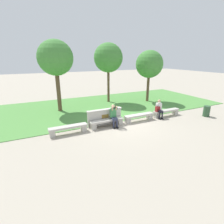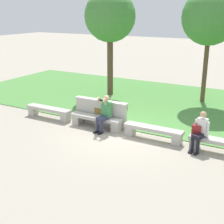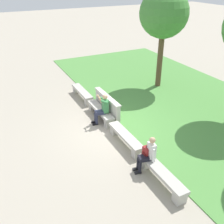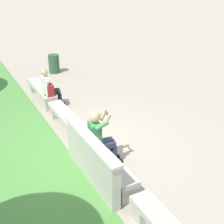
{
  "view_description": "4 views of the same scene",
  "coord_description": "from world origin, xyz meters",
  "px_view_note": "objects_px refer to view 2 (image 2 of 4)",
  "views": [
    {
      "loc": [
        -5.13,
        -8.94,
        4.04
      ],
      "look_at": [
        -0.87,
        -0.13,
        0.93
      ],
      "focal_mm": 28.0,
      "sensor_mm": 36.0,
      "label": 1
    },
    {
      "loc": [
        4.79,
        -9.33,
        4.24
      ],
      "look_at": [
        -0.1,
        -0.64,
        0.97
      ],
      "focal_mm": 50.0,
      "sensor_mm": 36.0,
      "label": 2
    },
    {
      "loc": [
        8.29,
        -4.12,
        5.81
      ],
      "look_at": [
        0.02,
        -0.01,
        0.85
      ],
      "focal_mm": 42.0,
      "sensor_mm": 36.0,
      "label": 3
    },
    {
      "loc": [
        -6.02,
        2.48,
        4.14
      ],
      "look_at": [
        -0.09,
        -0.72,
        0.89
      ],
      "focal_mm": 50.0,
      "sensor_mm": 36.0,
      "label": 4
    }
  ],
  "objects_px": {
    "bench_main": "(49,111)",
    "backpack": "(197,131)",
    "person_distant": "(200,130)",
    "person_photographer": "(105,111)",
    "tree_behind_wall": "(210,18)",
    "bench_mid": "(153,131)",
    "bench_far": "(223,145)",
    "tree_left_background": "(110,17)",
    "bench_near": "(96,120)"
  },
  "relations": [
    {
      "from": "person_photographer",
      "to": "backpack",
      "type": "distance_m",
      "value": 3.36
    },
    {
      "from": "bench_mid",
      "to": "tree_left_background",
      "type": "distance_m",
      "value": 7.17
    },
    {
      "from": "tree_left_background",
      "to": "bench_far",
      "type": "bearing_deg",
      "value": -34.43
    },
    {
      "from": "bench_main",
      "to": "bench_far",
      "type": "relative_size",
      "value": 1.0
    },
    {
      "from": "bench_main",
      "to": "bench_mid",
      "type": "relative_size",
      "value": 1.0
    },
    {
      "from": "person_distant",
      "to": "tree_left_background",
      "type": "distance_m",
      "value": 8.1
    },
    {
      "from": "tree_left_background",
      "to": "bench_near",
      "type": "bearing_deg",
      "value": -66.47
    },
    {
      "from": "person_distant",
      "to": "bench_mid",
      "type": "bearing_deg",
      "value": 177.67
    },
    {
      "from": "bench_far",
      "to": "tree_left_background",
      "type": "height_order",
      "value": "tree_left_background"
    },
    {
      "from": "bench_far",
      "to": "person_distant",
      "type": "xyz_separation_m",
      "value": [
        -0.71,
        -0.06,
        0.37
      ]
    },
    {
      "from": "bench_main",
      "to": "bench_far",
      "type": "distance_m",
      "value": 6.91
    },
    {
      "from": "person_photographer",
      "to": "backpack",
      "type": "xyz_separation_m",
      "value": [
        3.36,
        0.04,
        -0.11
      ]
    },
    {
      "from": "backpack",
      "to": "tree_behind_wall",
      "type": "distance_m",
      "value": 6.53
    },
    {
      "from": "bench_main",
      "to": "tree_behind_wall",
      "type": "relative_size",
      "value": 0.4
    },
    {
      "from": "bench_mid",
      "to": "tree_behind_wall",
      "type": "height_order",
      "value": "tree_behind_wall"
    },
    {
      "from": "person_distant",
      "to": "person_photographer",
      "type": "bearing_deg",
      "value": -179.8
    },
    {
      "from": "bench_mid",
      "to": "backpack",
      "type": "relative_size",
      "value": 4.84
    },
    {
      "from": "bench_main",
      "to": "bench_mid",
      "type": "height_order",
      "value": "same"
    },
    {
      "from": "person_photographer",
      "to": "person_distant",
      "type": "xyz_separation_m",
      "value": [
        3.48,
        0.01,
        -0.06
      ]
    },
    {
      "from": "bench_far",
      "to": "tree_behind_wall",
      "type": "height_order",
      "value": "tree_behind_wall"
    },
    {
      "from": "person_photographer",
      "to": "person_distant",
      "type": "height_order",
      "value": "person_photographer"
    },
    {
      "from": "person_photographer",
      "to": "tree_behind_wall",
      "type": "xyz_separation_m",
      "value": [
        2.21,
        5.55,
        3.19
      ]
    },
    {
      "from": "bench_mid",
      "to": "person_photographer",
      "type": "height_order",
      "value": "person_photographer"
    },
    {
      "from": "tree_behind_wall",
      "to": "person_distant",
      "type": "bearing_deg",
      "value": -77.06
    },
    {
      "from": "bench_mid",
      "to": "person_photographer",
      "type": "bearing_deg",
      "value": -177.67
    },
    {
      "from": "bench_main",
      "to": "bench_near",
      "type": "distance_m",
      "value": 2.3
    },
    {
      "from": "bench_near",
      "to": "backpack",
      "type": "relative_size",
      "value": 4.84
    },
    {
      "from": "bench_far",
      "to": "tree_behind_wall",
      "type": "bearing_deg",
      "value": 109.89
    },
    {
      "from": "bench_mid",
      "to": "bench_far",
      "type": "distance_m",
      "value": 2.3
    },
    {
      "from": "bench_main",
      "to": "backpack",
      "type": "height_order",
      "value": "backpack"
    },
    {
      "from": "bench_near",
      "to": "person_photographer",
      "type": "xyz_separation_m",
      "value": [
        0.42,
        -0.08,
        0.43
      ]
    },
    {
      "from": "bench_main",
      "to": "person_distant",
      "type": "bearing_deg",
      "value": -0.6
    },
    {
      "from": "bench_far",
      "to": "tree_behind_wall",
      "type": "distance_m",
      "value": 6.86
    },
    {
      "from": "bench_main",
      "to": "bench_mid",
      "type": "bearing_deg",
      "value": 0.0
    },
    {
      "from": "bench_near",
      "to": "tree_behind_wall",
      "type": "xyz_separation_m",
      "value": [
        2.62,
        5.48,
        3.62
      ]
    },
    {
      "from": "person_distant",
      "to": "backpack",
      "type": "xyz_separation_m",
      "value": [
        -0.12,
        0.02,
        -0.05
      ]
    },
    {
      "from": "person_photographer",
      "to": "tree_behind_wall",
      "type": "relative_size",
      "value": 0.25
    },
    {
      "from": "bench_main",
      "to": "person_photographer",
      "type": "distance_m",
      "value": 2.75
    },
    {
      "from": "bench_main",
      "to": "bench_far",
      "type": "height_order",
      "value": "same"
    },
    {
      "from": "tree_left_background",
      "to": "bench_main",
      "type": "bearing_deg",
      "value": -94.37
    },
    {
      "from": "bench_far",
      "to": "backpack",
      "type": "height_order",
      "value": "backpack"
    },
    {
      "from": "bench_near",
      "to": "bench_mid",
      "type": "distance_m",
      "value": 2.3
    },
    {
      "from": "bench_main",
      "to": "person_distant",
      "type": "xyz_separation_m",
      "value": [
        6.2,
        -0.06,
        0.37
      ]
    },
    {
      "from": "bench_near",
      "to": "person_distant",
      "type": "distance_m",
      "value": 3.91
    },
    {
      "from": "bench_mid",
      "to": "backpack",
      "type": "bearing_deg",
      "value": -1.58
    },
    {
      "from": "bench_far",
      "to": "tree_left_background",
      "type": "relative_size",
      "value": 0.4
    },
    {
      "from": "bench_main",
      "to": "backpack",
      "type": "bearing_deg",
      "value": -0.38
    },
    {
      "from": "bench_main",
      "to": "bench_near",
      "type": "bearing_deg",
      "value": 0.0
    },
    {
      "from": "bench_mid",
      "to": "bench_main",
      "type": "bearing_deg",
      "value": 180.0
    },
    {
      "from": "bench_far",
      "to": "bench_near",
      "type": "bearing_deg",
      "value": 180.0
    }
  ]
}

